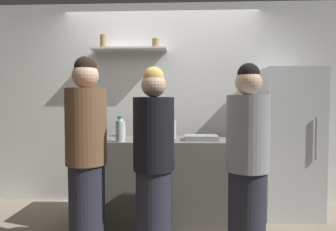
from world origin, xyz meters
TOP-DOWN VIEW (x-y plane):
  - back_wall_assembly at (-0.00, 1.25)m, footprint 4.80×0.32m
  - refrigerator at (1.51, 0.85)m, footprint 0.63×0.61m
  - counter at (0.12, 0.53)m, footprint 1.89×0.65m
  - baking_pan at (0.47, 0.43)m, footprint 0.34×0.24m
  - utensil_holder at (-0.44, 0.73)m, footprint 0.11×0.11m
  - wine_bottle_pale_glass at (0.17, 0.53)m, footprint 0.07×0.07m
  - wine_bottle_amber_glass at (0.85, 0.68)m, footprint 0.07×0.07m
  - water_bottle_plastic at (-0.34, 0.27)m, footprint 0.09×0.09m
  - person_blonde at (0.03, -0.19)m, footprint 0.34×0.34m
  - person_brown_jacket at (-0.54, -0.19)m, footprint 0.34×0.34m
  - person_grey_hoodie at (0.79, -0.23)m, footprint 0.34×0.34m

SIDE VIEW (x-z plane):
  - counter at x=0.12m, z-range 0.00..0.93m
  - person_blonde at x=0.03m, z-range -0.01..1.60m
  - person_grey_hoodie at x=0.79m, z-range -0.01..1.62m
  - person_brown_jacket at x=-0.54m, z-range -0.01..1.69m
  - refrigerator at x=1.51m, z-range 0.00..1.70m
  - baking_pan at x=0.47m, z-range 0.93..0.98m
  - utensil_holder at x=-0.44m, z-range 0.88..1.10m
  - wine_bottle_pale_glass at x=0.17m, z-range 0.89..1.18m
  - water_bottle_plastic at x=-0.34m, z-range 0.91..1.17m
  - wine_bottle_amber_glass at x=0.85m, z-range 0.89..1.19m
  - back_wall_assembly at x=0.00m, z-range 0.00..2.60m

